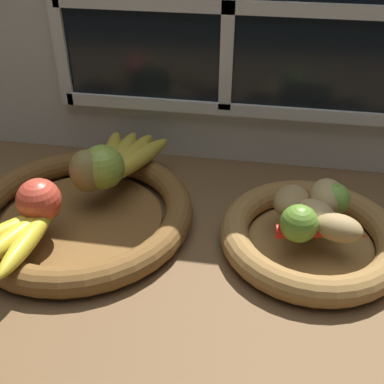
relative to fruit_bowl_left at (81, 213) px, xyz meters
The scene contains 16 objects.
ground_plane 21.98cm from the fruit_bowl_left, ahead, with size 140.00×90.00×3.00cm, color brown.
back_wall 43.01cm from the fruit_bowl_left, 51.36° to the left, with size 140.00×4.60×55.00cm.
fruit_bowl_left is the anchor object (origin of this frame).
fruit_bowl_right 38.43cm from the fruit_bowl_left, ahead, with size 29.10×29.10×4.56cm.
apple_red_front 9.02cm from the fruit_bowl_left, 125.92° to the right, with size 6.99×6.99×6.99cm, color #CC422D.
apple_green_back 8.62cm from the fruit_bowl_left, 61.57° to the left, with size 7.73×7.73×7.73cm, color #8CAD3D.
pear_brown 7.26cm from the fruit_bowl_left, 80.68° to the left, with size 5.91×6.30×7.59cm, color olive.
banana_bunch_front 13.44cm from the fruit_bowl_left, 112.48° to the right, with size 11.67×16.90×2.87cm.
banana_bunch_back 14.00cm from the fruit_bowl_left, 71.04° to the left, with size 13.65×19.51×3.25cm.
potato_back 40.97cm from the fruit_bowl_left, ahead, with size 7.36×5.62×5.15cm, color tan.
potato_large 38.69cm from the fruit_bowl_left, ahead, with size 6.69×4.99×4.08cm, color tan.
potato_oblong 35.25cm from the fruit_bowl_left, ahead, with size 7.39×5.66×4.29cm, color #A38451.
potato_small 41.98cm from the fruit_bowl_left, ahead, with size 7.39×4.67×4.10cm, color #A38451.
lime_near 36.45cm from the fruit_bowl_left, ahead, with size 5.71×5.71×5.71cm, color olive.
lime_far 41.92cm from the fruit_bowl_left, ahead, with size 5.21×5.21×5.21cm, color #7AAD3D.
chili_pepper 40.00cm from the fruit_bowl_left, ahead, with size 2.22×2.22×14.13cm, color red.
Camera 1 is at (8.03, -58.58, 50.79)cm, focal length 44.81 mm.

